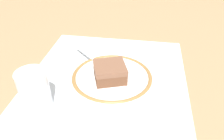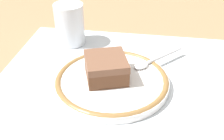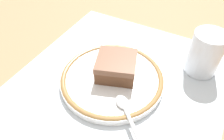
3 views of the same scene
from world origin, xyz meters
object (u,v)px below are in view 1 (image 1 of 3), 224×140
(plate, at_px, (112,78))
(cake_slice, at_px, (110,72))
(spoon, at_px, (92,58))
(cup, at_px, (35,93))

(plate, height_order, cake_slice, cake_slice)
(plate, relative_size, cake_slice, 2.18)
(cake_slice, distance_m, spoon, 0.11)
(cake_slice, height_order, spoon, cake_slice)
(plate, bearing_deg, spoon, -135.56)
(spoon, relative_size, cup, 1.13)
(cake_slice, bearing_deg, cup, -53.34)
(cake_slice, relative_size, spoon, 0.92)
(plate, bearing_deg, cake_slice, -16.88)
(plate, xyz_separation_m, spoon, (-0.07, -0.07, 0.01))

